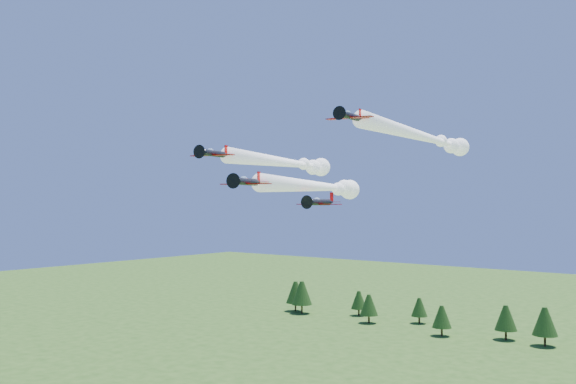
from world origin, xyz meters
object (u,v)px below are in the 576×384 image
Objects in this scene: plane_left at (290,163)px; plane_right at (427,138)px; plane_lead at (322,187)px; plane_slot at (320,202)px.

plane_left is 25.03m from plane_right.
plane_right is (10.82, 16.88, 8.90)m from plane_lead.
plane_lead is at bearing -37.05° from plane_left.
plane_slot is (5.82, -8.57, -2.63)m from plane_lead.
plane_slot is (16.64, -13.61, -7.26)m from plane_left.
plane_lead is 5.90× the size of plane_slot.
plane_right is 7.33× the size of plane_slot.
plane_left reaches higher than plane_slot.
plane_slot is (-5.00, -25.44, -11.53)m from plane_right.
plane_lead is 12.80m from plane_left.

